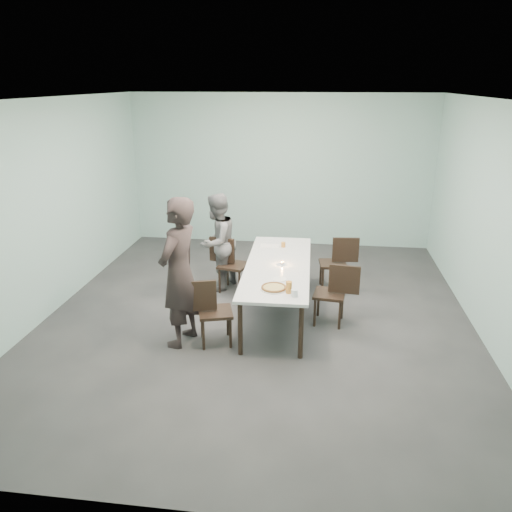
# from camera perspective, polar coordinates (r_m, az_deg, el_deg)

# --- Properties ---
(ground) EXTENTS (7.00, 7.00, 0.00)m
(ground) POSITION_cam_1_polar(r_m,az_deg,el_deg) (7.25, 0.23, -6.88)
(ground) COLOR #333335
(ground) RESTS_ON ground
(room_shell) EXTENTS (6.02, 7.02, 3.01)m
(room_shell) POSITION_cam_1_polar(r_m,az_deg,el_deg) (6.61, 0.26, 9.06)
(room_shell) COLOR #A3CDC7
(room_shell) RESTS_ON ground
(table) EXTENTS (0.95, 2.62, 0.75)m
(table) POSITION_cam_1_polar(r_m,az_deg,el_deg) (7.08, 2.50, -1.43)
(table) COLOR white
(table) RESTS_ON ground
(chair_near_left) EXTENTS (0.65, 0.52, 0.87)m
(chair_near_left) POSITION_cam_1_polar(r_m,az_deg,el_deg) (6.37, -5.40, -5.88)
(chair_near_left) COLOR black
(chair_near_left) RESTS_ON ground
(chair_far_left) EXTENTS (0.64, 0.50, 0.87)m
(chair_far_left) POSITION_cam_1_polar(r_m,az_deg,el_deg) (7.96, -3.16, -0.53)
(chair_far_left) COLOR black
(chair_far_left) RESTS_ON ground
(chair_near_right) EXTENTS (0.63, 0.47, 0.87)m
(chair_near_right) POSITION_cam_1_polar(r_m,az_deg,el_deg) (6.94, 9.09, -3.85)
(chair_near_right) COLOR black
(chair_near_right) RESTS_ON ground
(chair_far_right) EXTENTS (0.63, 0.46, 0.87)m
(chair_far_right) POSITION_cam_1_polar(r_m,az_deg,el_deg) (8.09, 9.36, -0.42)
(chair_far_right) COLOR black
(chair_far_right) RESTS_ON ground
(diner_near) EXTENTS (0.63, 0.80, 1.92)m
(diner_near) POSITION_cam_1_polar(r_m,az_deg,el_deg) (6.26, -8.78, -1.91)
(diner_near) COLOR black
(diner_near) RESTS_ON ground
(diner_far) EXTENTS (0.83, 0.92, 1.56)m
(diner_far) POSITION_cam_1_polar(r_m,az_deg,el_deg) (7.97, -4.49, 1.60)
(diner_far) COLOR slate
(diner_far) RESTS_ON ground
(pizza) EXTENTS (0.34, 0.34, 0.04)m
(pizza) POSITION_cam_1_polar(r_m,az_deg,el_deg) (6.25, 2.04, -3.64)
(pizza) COLOR white
(pizza) RESTS_ON table
(side_plate) EXTENTS (0.18, 0.18, 0.01)m
(side_plate) POSITION_cam_1_polar(r_m,az_deg,el_deg) (6.54, 2.74, -2.68)
(side_plate) COLOR white
(side_plate) RESTS_ON table
(beer_glass) EXTENTS (0.08, 0.08, 0.15)m
(beer_glass) POSITION_cam_1_polar(r_m,az_deg,el_deg) (6.12, 3.77, -3.60)
(beer_glass) COLOR #C37A2A
(beer_glass) RESTS_ON table
(water_tumbler) EXTENTS (0.08, 0.08, 0.09)m
(water_tumbler) POSITION_cam_1_polar(r_m,az_deg,el_deg) (6.04, 4.41, -4.24)
(water_tumbler) COLOR silver
(water_tumbler) RESTS_ON table
(tealight) EXTENTS (0.06, 0.06, 0.05)m
(tealight) POSITION_cam_1_polar(r_m,az_deg,el_deg) (7.06, 3.00, -0.84)
(tealight) COLOR silver
(tealight) RESTS_ON table
(amber_tumbler) EXTENTS (0.07, 0.07, 0.08)m
(amber_tumbler) POSITION_cam_1_polar(r_m,az_deg,el_deg) (7.80, 3.13, 1.30)
(amber_tumbler) COLOR #C37A2A
(amber_tumbler) RESTS_ON table
(menu) EXTENTS (0.30, 0.23, 0.01)m
(menu) POSITION_cam_1_polar(r_m,az_deg,el_deg) (7.85, 1.56, 1.16)
(menu) COLOR silver
(menu) RESTS_ON table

